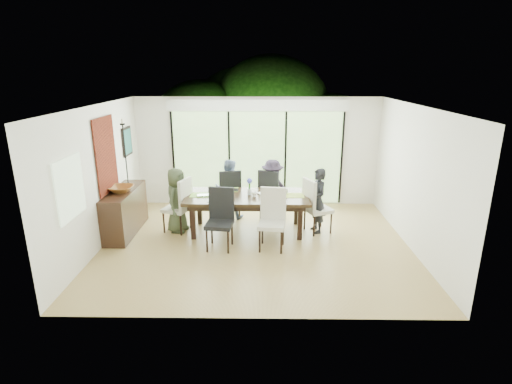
{
  "coord_description": "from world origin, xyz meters",
  "views": [
    {
      "loc": [
        0.11,
        -7.3,
        3.33
      ],
      "look_at": [
        0.0,
        0.25,
        1.0
      ],
      "focal_mm": 28.0,
      "sensor_mm": 36.0,
      "label": 1
    }
  ],
  "objects_px": {
    "person_far_right": "(272,189)",
    "laptop": "(206,196)",
    "cup_b": "(254,195)",
    "bowl": "(121,189)",
    "cup_a": "(214,191)",
    "chair_near_right": "(272,220)",
    "sideboard": "(125,211)",
    "chair_left_end": "(176,205)",
    "chair_near_left": "(219,220)",
    "person_left_end": "(177,200)",
    "chair_right_end": "(318,205)",
    "vase": "(250,192)",
    "person_right_end": "(318,201)",
    "chair_far_right": "(272,193)",
    "table_top": "(247,197)",
    "person_far_left": "(229,189)",
    "cup_c": "(285,192)",
    "chair_far_left": "(229,193)"
  },
  "relations": [
    {
      "from": "chair_near_left",
      "to": "person_left_end",
      "type": "xyz_separation_m",
      "value": [
        -0.98,
        0.87,
        0.1
      ]
    },
    {
      "from": "person_left_end",
      "to": "person_far_right",
      "type": "xyz_separation_m",
      "value": [
        2.03,
        0.83,
        0.0
      ]
    },
    {
      "from": "cup_b",
      "to": "chair_far_left",
      "type": "bearing_deg",
      "value": 122.28
    },
    {
      "from": "person_far_left",
      "to": "cup_b",
      "type": "bearing_deg",
      "value": 131.32
    },
    {
      "from": "chair_far_left",
      "to": "cup_c",
      "type": "bearing_deg",
      "value": 136.38
    },
    {
      "from": "cup_c",
      "to": "chair_far_left",
      "type": "bearing_deg",
      "value": 149.04
    },
    {
      "from": "chair_left_end",
      "to": "bowl",
      "type": "relative_size",
      "value": 2.39
    },
    {
      "from": "table_top",
      "to": "sideboard",
      "type": "distance_m",
      "value": 2.59
    },
    {
      "from": "person_far_right",
      "to": "chair_far_right",
      "type": "bearing_deg",
      "value": -80.68
    },
    {
      "from": "cup_c",
      "to": "bowl",
      "type": "distance_m",
      "value": 3.38
    },
    {
      "from": "table_top",
      "to": "chair_right_end",
      "type": "height_order",
      "value": "chair_right_end"
    },
    {
      "from": "sideboard",
      "to": "bowl",
      "type": "distance_m",
      "value": 0.54
    },
    {
      "from": "chair_right_end",
      "to": "cup_a",
      "type": "relative_size",
      "value": 8.87
    },
    {
      "from": "chair_right_end",
      "to": "cup_b",
      "type": "xyz_separation_m",
      "value": [
        -1.35,
        -0.1,
        0.26
      ]
    },
    {
      "from": "bowl",
      "to": "laptop",
      "type": "bearing_deg",
      "value": 3.15
    },
    {
      "from": "person_left_end",
      "to": "sideboard",
      "type": "height_order",
      "value": "person_left_end"
    },
    {
      "from": "chair_left_end",
      "to": "laptop",
      "type": "height_order",
      "value": "chair_left_end"
    },
    {
      "from": "person_far_left",
      "to": "sideboard",
      "type": "distance_m",
      "value": 2.32
    },
    {
      "from": "chair_right_end",
      "to": "chair_near_left",
      "type": "relative_size",
      "value": 1.0
    },
    {
      "from": "chair_far_right",
      "to": "cup_b",
      "type": "height_order",
      "value": "chair_far_right"
    },
    {
      "from": "sideboard",
      "to": "bowl",
      "type": "relative_size",
      "value": 3.36
    },
    {
      "from": "chair_far_left",
      "to": "chair_near_right",
      "type": "bearing_deg",
      "value": 106.26
    },
    {
      "from": "person_left_end",
      "to": "cup_b",
      "type": "xyz_separation_m",
      "value": [
        1.63,
        -0.1,
        0.16
      ]
    },
    {
      "from": "vase",
      "to": "bowl",
      "type": "xyz_separation_m",
      "value": [
        -2.62,
        -0.24,
        0.12
      ]
    },
    {
      "from": "chair_right_end",
      "to": "chair_near_left",
      "type": "xyz_separation_m",
      "value": [
        -2.0,
        -0.87,
        0.0
      ]
    },
    {
      "from": "laptop",
      "to": "cup_b",
      "type": "distance_m",
      "value": 1.0
    },
    {
      "from": "person_left_end",
      "to": "vase",
      "type": "height_order",
      "value": "person_left_end"
    },
    {
      "from": "person_left_end",
      "to": "laptop",
      "type": "relative_size",
      "value": 3.91
    },
    {
      "from": "chair_left_end",
      "to": "sideboard",
      "type": "height_order",
      "value": "chair_left_end"
    },
    {
      "from": "chair_near_right",
      "to": "person_left_end",
      "type": "distance_m",
      "value": 2.17
    },
    {
      "from": "laptop",
      "to": "cup_a",
      "type": "relative_size",
      "value": 2.66
    },
    {
      "from": "table_top",
      "to": "chair_far_right",
      "type": "relative_size",
      "value": 2.18
    },
    {
      "from": "laptop",
      "to": "bowl",
      "type": "bearing_deg",
      "value": 170.5
    },
    {
      "from": "person_right_end",
      "to": "sideboard",
      "type": "relative_size",
      "value": 0.84
    },
    {
      "from": "vase",
      "to": "laptop",
      "type": "bearing_deg",
      "value": -170.54
    },
    {
      "from": "cup_a",
      "to": "chair_far_right",
      "type": "bearing_deg",
      "value": 29.25
    },
    {
      "from": "laptop",
      "to": "bowl",
      "type": "xyz_separation_m",
      "value": [
        -1.72,
        -0.09,
        0.17
      ]
    },
    {
      "from": "table_top",
      "to": "chair_left_end",
      "type": "relative_size",
      "value": 2.18
    },
    {
      "from": "person_far_left",
      "to": "cup_c",
      "type": "distance_m",
      "value": 1.46
    },
    {
      "from": "chair_right_end",
      "to": "vase",
      "type": "bearing_deg",
      "value": 65.21
    },
    {
      "from": "person_far_left",
      "to": "bowl",
      "type": "bearing_deg",
      "value": 34.31
    },
    {
      "from": "person_right_end",
      "to": "laptop",
      "type": "height_order",
      "value": "person_right_end"
    },
    {
      "from": "chair_right_end",
      "to": "chair_far_left",
      "type": "xyz_separation_m",
      "value": [
        -1.95,
        0.85,
        0.0
      ]
    },
    {
      "from": "person_far_left",
      "to": "laptop",
      "type": "xyz_separation_m",
      "value": [
        -0.4,
        -0.93,
        0.13
      ]
    },
    {
      "from": "chair_left_end",
      "to": "chair_near_left",
      "type": "relative_size",
      "value": 1.0
    },
    {
      "from": "chair_near_right",
      "to": "sideboard",
      "type": "height_order",
      "value": "chair_near_right"
    },
    {
      "from": "laptop",
      "to": "chair_far_left",
      "type": "bearing_deg",
      "value": 54.52
    },
    {
      "from": "chair_near_right",
      "to": "cup_a",
      "type": "relative_size",
      "value": 8.87
    },
    {
      "from": "chair_left_end",
      "to": "chair_right_end",
      "type": "height_order",
      "value": "same"
    },
    {
      "from": "person_far_right",
      "to": "laptop",
      "type": "distance_m",
      "value": 1.69
    }
  ]
}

